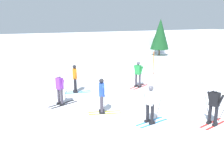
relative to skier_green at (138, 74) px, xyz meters
name	(u,v)px	position (x,y,z in m)	size (l,w,h in m)	color
ground_plane	(130,122)	(-2.83, -4.82, -0.92)	(120.00, 120.00, 0.00)	silver
far_snow_ridge	(53,45)	(-2.83, 17.14, 0.13)	(80.00, 8.89, 2.09)	silver
skier_green	(138,74)	(0.00, 0.00, 0.00)	(1.58, 1.08, 1.71)	red
skier_white	(150,103)	(-2.11, -5.28, 0.00)	(1.64, 0.98, 1.71)	#237AC6
skier_purple	(60,88)	(-5.30, -1.56, 0.00)	(1.61, 0.98, 1.71)	black
skier_orange	(75,78)	(-4.07, 0.34, 0.00)	(1.64, 0.99, 1.71)	#237AC6
skier_black	(214,105)	(0.30, -6.40, 0.00)	(1.64, 0.97, 1.71)	red
skier_blue	(102,95)	(-3.65, -3.40, 0.00)	(1.64, 0.98, 1.71)	gold
trail_marker_pole	(153,63)	(2.86, 2.96, -0.01)	(0.06, 0.06, 1.80)	#C65614
conifer_far_left	(160,34)	(8.56, 11.29, 1.55)	(2.16, 2.16, 4.21)	#513823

